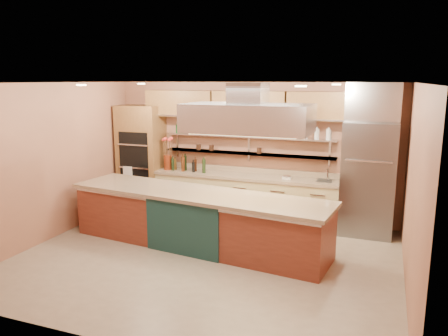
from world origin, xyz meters
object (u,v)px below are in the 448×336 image
at_px(flower_vase, 168,162).
at_px(kitchen_scale, 287,177).
at_px(island, 197,219).
at_px(refrigerator, 368,179).
at_px(green_canister, 229,131).
at_px(copper_kettle, 208,130).

relative_size(flower_vase, kitchen_scale, 1.98).
bearing_deg(flower_vase, island, -49.54).
bearing_deg(refrigerator, island, -148.63).
bearing_deg(kitchen_scale, green_canister, 146.54).
xyz_separation_m(island, kitchen_scale, (1.19, 1.66, 0.50)).
distance_m(island, copper_kettle, 2.37).
bearing_deg(green_canister, copper_kettle, 180.00).
height_order(island, flower_vase, flower_vase).
relative_size(flower_vase, copper_kettle, 1.60).
distance_m(refrigerator, island, 3.23).
distance_m(flower_vase, green_canister, 1.51).
height_order(island, copper_kettle, copper_kettle).
height_order(flower_vase, kitchen_scale, flower_vase).
xyz_separation_m(refrigerator, kitchen_scale, (-1.52, 0.01, -0.07)).
distance_m(kitchen_scale, copper_kettle, 1.96).
bearing_deg(kitchen_scale, refrigerator, -24.23).
height_order(kitchen_scale, copper_kettle, copper_kettle).
relative_size(refrigerator, copper_kettle, 10.55).
xyz_separation_m(flower_vase, kitchen_scale, (2.61, 0.00, -0.11)).
height_order(refrigerator, copper_kettle, refrigerator).
xyz_separation_m(flower_vase, copper_kettle, (0.84, 0.22, 0.71)).
bearing_deg(flower_vase, refrigerator, -0.14).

